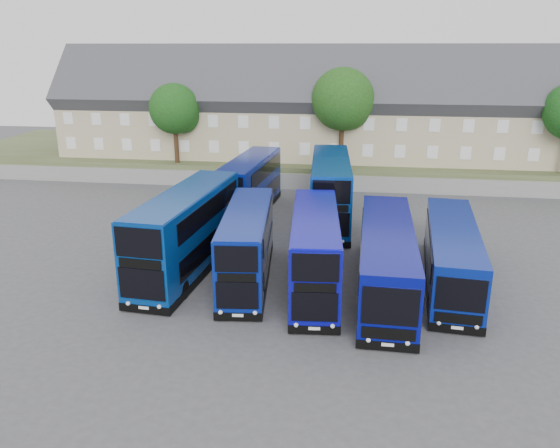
# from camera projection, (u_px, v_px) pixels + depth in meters

# --- Properties ---
(ground) EXTENTS (120.00, 120.00, 0.00)m
(ground) POSITION_uv_depth(u_px,v_px,m) (284.00, 302.00, 29.00)
(ground) COLOR #45454A
(ground) RESTS_ON ground
(retaining_wall) EXTENTS (70.00, 0.40, 1.50)m
(retaining_wall) POSITION_uv_depth(u_px,v_px,m) (318.00, 182.00, 51.35)
(retaining_wall) COLOR slate
(retaining_wall) RESTS_ON ground
(earth_bank) EXTENTS (80.00, 20.00, 2.00)m
(earth_bank) POSITION_uv_depth(u_px,v_px,m) (325.00, 159.00, 60.68)
(earth_bank) COLOR #4B512D
(earth_bank) RESTS_ON ground
(terrace_row) EXTENTS (60.00, 10.40, 11.20)m
(terrace_row) POSITION_uv_depth(u_px,v_px,m) (354.00, 112.00, 54.78)
(terrace_row) COLOR tan
(terrace_row) RESTS_ON earth_bank
(dd_front_left) EXTENTS (3.78, 12.27, 4.81)m
(dd_front_left) POSITION_uv_depth(u_px,v_px,m) (187.00, 233.00, 32.42)
(dd_front_left) COLOR navy
(dd_front_left) RESTS_ON ground
(dd_front_mid) EXTENTS (3.46, 10.66, 4.16)m
(dd_front_mid) POSITION_uv_depth(u_px,v_px,m) (247.00, 247.00, 31.13)
(dd_front_mid) COLOR navy
(dd_front_mid) RESTS_ON ground
(dd_front_right) EXTENTS (3.35, 10.97, 4.30)m
(dd_front_right) POSITION_uv_depth(u_px,v_px,m) (315.00, 253.00, 30.02)
(dd_front_right) COLOR #08089F
(dd_front_right) RESTS_ON ground
(dd_rear_left) EXTENTS (3.47, 11.43, 4.48)m
(dd_rear_left) POSITION_uv_depth(u_px,v_px,m) (250.00, 187.00, 43.60)
(dd_rear_left) COLOR navy
(dd_rear_left) RESTS_ON ground
(dd_rear_right) EXTENTS (3.54, 12.42, 4.88)m
(dd_rear_right) POSITION_uv_depth(u_px,v_px,m) (330.00, 191.00, 41.61)
(dd_rear_right) COLOR navy
(dd_rear_right) RESTS_ON ground
(coach_east_a) EXTENTS (3.06, 13.37, 3.64)m
(coach_east_a) POSITION_uv_depth(u_px,v_px,m) (386.00, 260.00, 29.85)
(coach_east_a) COLOR #060B7D
(coach_east_a) RESTS_ON ground
(coach_east_b) EXTENTS (3.68, 12.51, 3.37)m
(coach_east_b) POSITION_uv_depth(u_px,v_px,m) (451.00, 256.00, 30.80)
(coach_east_b) COLOR navy
(coach_east_b) RESTS_ON ground
(tree_west) EXTENTS (4.80, 4.80, 7.65)m
(tree_west) POSITION_uv_depth(u_px,v_px,m) (176.00, 111.00, 52.27)
(tree_west) COLOR #382314
(tree_west) RESTS_ON earth_bank
(tree_mid) EXTENTS (5.76, 5.76, 9.18)m
(tree_mid) POSITION_uv_depth(u_px,v_px,m) (344.00, 102.00, 50.29)
(tree_mid) COLOR #382314
(tree_mid) RESTS_ON earth_bank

